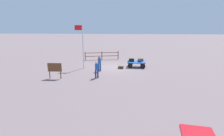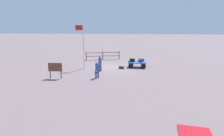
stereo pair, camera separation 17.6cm
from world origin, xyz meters
TOP-DOWN VIEW (x-y plane):
  - ground_plane at (0.00, 0.00)m, footprint 120.00×120.00m
  - luggage_cart at (-2.56, -0.25)m, footprint 2.10×1.50m
  - suitcase_tan at (-2.01, -0.34)m, footprint 0.58×0.38m
  - suitcase_maroon at (-3.06, -0.67)m, footprint 0.64×0.37m
  - suitcase_navy at (-2.94, -0.18)m, footprint 0.53×0.44m
  - suitcase_dark at (-0.81, 0.50)m, footprint 0.62×0.42m
  - worker_lead at (1.36, 4.12)m, footprint 0.34×0.34m
  - worker_trailing at (1.40, 1.81)m, footprint 0.49×0.49m
  - flagpole at (3.44, 0.59)m, footprint 0.87×0.10m
  - signboard at (5.10, 4.59)m, footprint 1.28×0.09m
  - wooden_fence at (1.87, -4.24)m, footprint 4.55×1.02m

SIDE VIEW (x-z plane):
  - ground_plane at x=0.00m, z-range 0.00..0.00m
  - suitcase_dark at x=-0.81m, z-range 0.00..0.27m
  - luggage_cart at x=-2.56m, z-range 0.15..0.79m
  - wooden_fence at x=1.87m, z-range 0.09..1.24m
  - suitcase_navy at x=-2.94m, z-range 0.64..0.88m
  - suitcase_maroon at x=-3.06m, z-range 0.64..0.92m
  - suitcase_tan at x=-2.01m, z-range 0.64..0.98m
  - worker_lead at x=1.36m, z-range 0.11..1.66m
  - worker_trailing at x=1.40m, z-range 0.13..1.74m
  - signboard at x=5.10m, z-range 0.24..1.70m
  - flagpole at x=3.44m, z-range 0.41..5.21m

